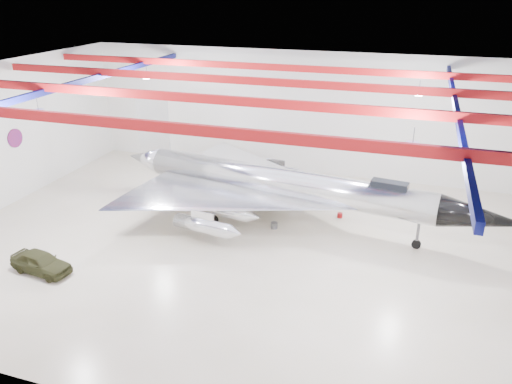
% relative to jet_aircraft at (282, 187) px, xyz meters
% --- Properties ---
extents(floor, '(40.00, 40.00, 0.00)m').
position_rel_jet_aircraft_xyz_m(floor, '(-1.41, -4.21, -2.69)').
color(floor, '#C2B89A').
rests_on(floor, ground).
extents(wall_back, '(40.00, 0.00, 40.00)m').
position_rel_jet_aircraft_xyz_m(wall_back, '(-1.41, 10.79, 2.81)').
color(wall_back, silver).
rests_on(wall_back, floor).
extents(ceiling, '(40.00, 40.00, 0.00)m').
position_rel_jet_aircraft_xyz_m(ceiling, '(-1.41, -4.21, 8.31)').
color(ceiling, '#0A0F38').
rests_on(ceiling, wall_back).
extents(ceiling_structure, '(39.50, 29.50, 1.08)m').
position_rel_jet_aircraft_xyz_m(ceiling_structure, '(-1.41, -4.21, 7.63)').
color(ceiling_structure, maroon).
rests_on(ceiling_structure, ceiling).
extents(wall_roundel, '(0.10, 1.50, 1.50)m').
position_rel_jet_aircraft_xyz_m(wall_roundel, '(-21.35, -2.21, 2.31)').
color(wall_roundel, '#B21414').
rests_on(wall_roundel, wall_left).
extents(jet_aircraft, '(30.07, 19.42, 8.21)m').
position_rel_jet_aircraft_xyz_m(jet_aircraft, '(0.00, 0.00, 0.00)').
color(jet_aircraft, silver).
rests_on(jet_aircraft, floor).
extents(jeep, '(4.15, 2.09, 1.35)m').
position_rel_jet_aircraft_xyz_m(jeep, '(-11.98, -11.52, -2.02)').
color(jeep, '#313219').
rests_on(jeep, floor).
extents(crate_ply, '(0.61, 0.55, 0.35)m').
position_rel_jet_aircraft_xyz_m(crate_ply, '(-8.40, 0.88, -2.52)').
color(crate_ply, olive).
rests_on(crate_ply, floor).
extents(toolbox_red, '(0.54, 0.47, 0.32)m').
position_rel_jet_aircraft_xyz_m(toolbox_red, '(-2.27, 5.33, -2.53)').
color(toolbox_red, maroon).
rests_on(toolbox_red, floor).
extents(engine_drum, '(0.61, 0.61, 0.44)m').
position_rel_jet_aircraft_xyz_m(engine_drum, '(-0.16, -1.46, -2.47)').
color(engine_drum, '#59595B').
rests_on(engine_drum, floor).
extents(crate_small, '(0.47, 0.40, 0.28)m').
position_rel_jet_aircraft_xyz_m(crate_small, '(-6.75, 4.25, -2.55)').
color(crate_small, '#59595B').
rests_on(crate_small, floor).
extents(tool_chest, '(0.48, 0.48, 0.36)m').
position_rel_jet_aircraft_xyz_m(tool_chest, '(4.04, 1.80, -2.52)').
color(tool_chest, maroon).
rests_on(tool_chest, floor).
extents(oil_barrel, '(0.62, 0.51, 0.42)m').
position_rel_jet_aircraft_xyz_m(oil_barrel, '(-5.19, 0.68, -2.48)').
color(oil_barrel, olive).
rests_on(oil_barrel, floor).
extents(spares_box, '(0.45, 0.45, 0.38)m').
position_rel_jet_aircraft_xyz_m(spares_box, '(1.11, 3.97, -2.50)').
color(spares_box, '#59595B').
rests_on(spares_box, floor).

